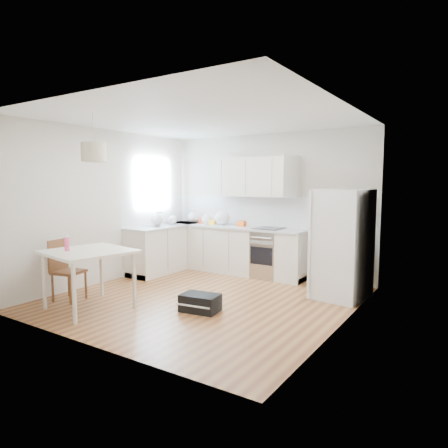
% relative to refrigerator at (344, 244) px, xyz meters
% --- Properties ---
extents(floor, '(4.20, 4.20, 0.00)m').
position_rel_refrigerator_xyz_m(floor, '(-1.76, -1.22, -0.84)').
color(floor, brown).
rests_on(floor, ground).
extents(ceiling, '(4.20, 4.20, 0.00)m').
position_rel_refrigerator_xyz_m(ceiling, '(-1.76, -1.22, 1.86)').
color(ceiling, white).
rests_on(ceiling, wall_back).
extents(wall_back, '(4.20, 0.00, 4.20)m').
position_rel_refrigerator_xyz_m(wall_back, '(-1.76, 0.88, 0.51)').
color(wall_back, beige).
rests_on(wall_back, floor).
extents(wall_left, '(0.00, 4.20, 4.20)m').
position_rel_refrigerator_xyz_m(wall_left, '(-3.86, -1.22, 0.51)').
color(wall_left, beige).
rests_on(wall_left, floor).
extents(wall_right, '(0.00, 4.20, 4.20)m').
position_rel_refrigerator_xyz_m(wall_right, '(0.34, -1.22, 0.51)').
color(wall_right, beige).
rests_on(wall_right, floor).
extents(window_glassblock, '(0.02, 1.00, 1.00)m').
position_rel_refrigerator_xyz_m(window_glassblock, '(-3.84, -0.07, 0.91)').
color(window_glassblock, '#BFE0F9').
rests_on(window_glassblock, wall_left).
extents(cabinets_back, '(3.00, 0.60, 0.88)m').
position_rel_refrigerator_xyz_m(cabinets_back, '(-2.36, 0.58, -0.40)').
color(cabinets_back, silver).
rests_on(cabinets_back, floor).
extents(cabinets_left, '(0.60, 1.80, 0.88)m').
position_rel_refrigerator_xyz_m(cabinets_left, '(-3.56, -0.02, -0.40)').
color(cabinets_left, silver).
rests_on(cabinets_left, floor).
extents(counter_back, '(3.02, 0.64, 0.04)m').
position_rel_refrigerator_xyz_m(counter_back, '(-2.36, 0.58, 0.06)').
color(counter_back, '#A3A5A8').
rests_on(counter_back, cabinets_back).
extents(counter_left, '(0.64, 1.82, 0.04)m').
position_rel_refrigerator_xyz_m(counter_left, '(-3.56, -0.02, 0.06)').
color(counter_left, '#A3A5A8').
rests_on(counter_left, cabinets_left).
extents(backsplash_back, '(3.00, 0.01, 0.58)m').
position_rel_refrigerator_xyz_m(backsplash_back, '(-2.36, 0.87, 0.37)').
color(backsplash_back, white).
rests_on(backsplash_back, wall_back).
extents(backsplash_left, '(0.01, 1.80, 0.58)m').
position_rel_refrigerator_xyz_m(backsplash_left, '(-3.85, -0.02, 0.37)').
color(backsplash_left, white).
rests_on(backsplash_left, wall_left).
extents(upper_cabinets, '(1.70, 0.32, 0.75)m').
position_rel_refrigerator_xyz_m(upper_cabinets, '(-1.91, 0.72, 1.04)').
color(upper_cabinets, silver).
rests_on(upper_cabinets, wall_back).
extents(range_oven, '(0.50, 0.61, 0.88)m').
position_rel_refrigerator_xyz_m(range_oven, '(-1.56, 0.58, -0.40)').
color(range_oven, '#B1B4B6').
rests_on(range_oven, floor).
extents(sink, '(0.50, 0.80, 0.16)m').
position_rel_refrigerator_xyz_m(sink, '(-3.56, -0.07, 0.08)').
color(sink, '#B1B4B6').
rests_on(sink, counter_left).
extents(refrigerator, '(0.90, 0.92, 1.67)m').
position_rel_refrigerator_xyz_m(refrigerator, '(0.00, 0.00, 0.00)').
color(refrigerator, white).
rests_on(refrigerator, floor).
extents(dining_table, '(1.22, 1.22, 0.83)m').
position_rel_refrigerator_xyz_m(dining_table, '(-2.83, -2.48, -0.10)').
color(dining_table, beige).
rests_on(dining_table, floor).
extents(dining_chair, '(0.46, 0.46, 0.92)m').
position_rel_refrigerator_xyz_m(dining_chair, '(-3.40, -2.39, -0.38)').
color(dining_chair, '#4D2717').
rests_on(dining_chair, floor).
extents(drink_bottle, '(0.07, 0.07, 0.23)m').
position_rel_refrigerator_xyz_m(drink_bottle, '(-3.04, -2.67, 0.11)').
color(drink_bottle, '#EF427A').
rests_on(drink_bottle, dining_table).
extents(gym_bag, '(0.56, 0.41, 0.24)m').
position_rel_refrigerator_xyz_m(gym_bag, '(-1.45, -1.73, -0.72)').
color(gym_bag, black).
rests_on(gym_bag, floor).
extents(pendant_lamp, '(0.42, 0.42, 0.26)m').
position_rel_refrigerator_xyz_m(pendant_lamp, '(-2.70, -2.43, 1.34)').
color(pendant_lamp, beige).
rests_on(pendant_lamp, ceiling).
extents(grocery_bag_a, '(0.25, 0.21, 0.22)m').
position_rel_refrigerator_xyz_m(grocery_bag_a, '(-3.40, 0.68, 0.20)').
color(grocery_bag_a, silver).
rests_on(grocery_bag_a, counter_back).
extents(grocery_bag_b, '(0.22, 0.19, 0.20)m').
position_rel_refrigerator_xyz_m(grocery_bag_b, '(-2.98, 0.58, 0.18)').
color(grocery_bag_b, silver).
rests_on(grocery_bag_b, counter_back).
extents(grocery_bag_c, '(0.32, 0.27, 0.29)m').
position_rel_refrigerator_xyz_m(grocery_bag_c, '(-2.62, 0.61, 0.23)').
color(grocery_bag_c, silver).
rests_on(grocery_bag_c, counter_back).
extents(grocery_bag_d, '(0.20, 0.17, 0.18)m').
position_rel_refrigerator_xyz_m(grocery_bag_d, '(-3.58, 0.21, 0.17)').
color(grocery_bag_d, silver).
rests_on(grocery_bag_d, counter_back).
extents(grocery_bag_e, '(0.25, 0.21, 0.23)m').
position_rel_refrigerator_xyz_m(grocery_bag_e, '(-3.63, -0.20, 0.20)').
color(grocery_bag_e, silver).
rests_on(grocery_bag_e, counter_left).
extents(snack_orange, '(0.17, 0.11, 0.11)m').
position_rel_refrigerator_xyz_m(snack_orange, '(-2.17, 0.61, 0.14)').
color(snack_orange, '#D04C12').
rests_on(snack_orange, counter_back).
extents(snack_yellow, '(0.16, 0.11, 0.11)m').
position_rel_refrigerator_xyz_m(snack_yellow, '(-2.84, 0.58, 0.14)').
color(snack_yellow, yellow).
rests_on(snack_yellow, counter_back).
extents(snack_red, '(0.20, 0.19, 0.12)m').
position_rel_refrigerator_xyz_m(snack_red, '(-3.10, 0.62, 0.14)').
color(snack_red, red).
rests_on(snack_red, counter_back).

